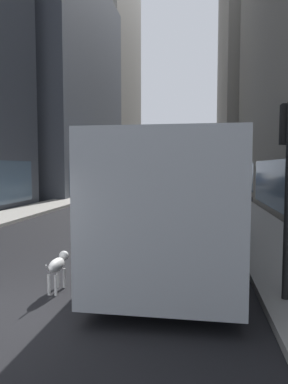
# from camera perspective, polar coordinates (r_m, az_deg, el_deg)

# --- Properties ---
(ground_plane) EXTENTS (120.00, 120.00, 0.00)m
(ground_plane) POSITION_cam_1_polar(r_m,az_deg,el_deg) (40.04, 4.13, 0.69)
(ground_plane) COLOR black
(sidewalk_left) EXTENTS (2.40, 110.00, 0.15)m
(sidewalk_left) POSITION_cam_1_polar(r_m,az_deg,el_deg) (40.91, -3.85, 0.87)
(sidewalk_left) COLOR #ADA89E
(sidewalk_left) RESTS_ON ground
(sidewalk_right) EXTENTS (2.40, 110.00, 0.15)m
(sidewalk_right) POSITION_cam_1_polar(r_m,az_deg,el_deg) (39.96, 12.30, 0.70)
(sidewalk_right) COLOR gray
(sidewalk_right) RESTS_ON ground
(building_left_mid) EXTENTS (11.82, 18.35, 20.35)m
(building_left_mid) POSITION_cam_1_polar(r_m,az_deg,el_deg) (36.63, -16.56, 16.20)
(building_left_mid) COLOR #4C515B
(building_left_mid) RESTS_ON ground
(building_left_far) EXTENTS (9.99, 18.33, 38.82)m
(building_left_far) POSITION_cam_1_polar(r_m,az_deg,el_deg) (57.37, -7.39, 21.37)
(building_left_far) COLOR gray
(building_left_far) RESTS_ON ground
(building_right_far) EXTENTS (10.67, 23.44, 32.40)m
(building_right_far) POSITION_cam_1_polar(r_m,az_deg,el_deg) (55.48, 18.49, 18.34)
(building_right_far) COLOR gray
(building_right_far) RESTS_ON ground
(transit_bus) EXTENTS (2.78, 11.53, 3.05)m
(transit_bus) POSITION_cam_1_polar(r_m,az_deg,el_deg) (10.55, 5.87, 0.47)
(transit_bus) COLOR #999EA3
(transit_bus) RESTS_ON ground
(car_blue_hatchback) EXTENTS (1.80, 4.19, 1.62)m
(car_blue_hatchback) POSITION_cam_1_polar(r_m,az_deg,el_deg) (49.06, 8.31, 2.27)
(car_blue_hatchback) COLOR #4C6BB7
(car_blue_hatchback) RESTS_ON ground
(car_grey_wagon) EXTENTS (1.90, 4.16, 1.62)m
(car_grey_wagon) POSITION_cam_1_polar(r_m,az_deg,el_deg) (31.77, 7.94, 1.22)
(car_grey_wagon) COLOR slate
(car_grey_wagon) RESTS_ON ground
(car_white_van) EXTENTS (1.77, 4.50, 1.62)m
(car_white_van) POSITION_cam_1_polar(r_m,az_deg,el_deg) (25.49, -5.05, 0.52)
(car_white_van) COLOR silver
(car_white_van) RESTS_ON ground
(car_yellow_taxi) EXTENTS (1.81, 4.62, 1.62)m
(car_yellow_taxi) POSITION_cam_1_polar(r_m,az_deg,el_deg) (34.84, -1.23, 1.53)
(car_yellow_taxi) COLOR yellow
(car_yellow_taxi) RESTS_ON ground
(dalmatian_dog) EXTENTS (0.22, 0.96, 0.72)m
(dalmatian_dog) POSITION_cam_1_polar(r_m,az_deg,el_deg) (7.20, -14.08, -11.65)
(dalmatian_dog) COLOR white
(dalmatian_dog) RESTS_ON ground
(traffic_light_near) EXTENTS (0.24, 0.41, 3.40)m
(traffic_light_near) POSITION_cam_1_polar(r_m,az_deg,el_deg) (6.47, 22.72, 3.64)
(traffic_light_near) COLOR black
(traffic_light_near) RESTS_ON sidewalk_right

